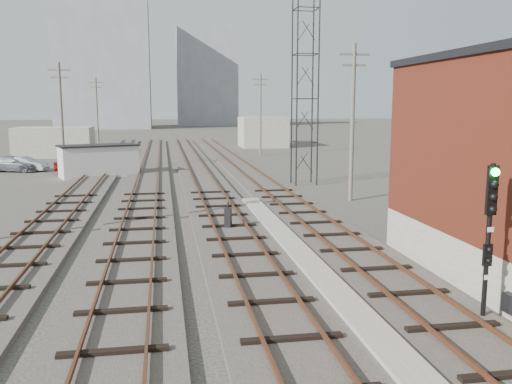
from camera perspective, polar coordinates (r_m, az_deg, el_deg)
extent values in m
plane|color=#282621|center=(62.46, -5.76, 3.97)|extent=(320.00, 320.00, 0.00)
cube|color=#332D28|center=(41.98, -0.32, 1.66)|extent=(3.20, 90.00, 0.20)
cube|color=#4C2816|center=(41.84, -1.29, 1.95)|extent=(0.07, 90.00, 0.12)
cube|color=#4C2816|center=(42.07, 0.64, 1.99)|extent=(0.07, 90.00, 0.12)
cube|color=#332D28|center=(41.52, -5.78, 1.53)|extent=(3.20, 90.00, 0.20)
cube|color=#4C2816|center=(41.44, -6.78, 1.82)|extent=(0.07, 90.00, 0.12)
cube|color=#4C2816|center=(41.54, -4.80, 1.87)|extent=(0.07, 90.00, 0.12)
cube|color=#332D28|center=(41.44, -11.31, 1.38)|extent=(3.20, 90.00, 0.20)
cube|color=#4C2816|center=(41.44, -12.31, 1.67)|extent=(0.07, 90.00, 0.12)
cube|color=#4C2816|center=(41.39, -10.32, 1.72)|extent=(0.07, 90.00, 0.12)
cube|color=#332D28|center=(41.75, -16.80, 1.22)|extent=(3.20, 90.00, 0.20)
cube|color=#4C2816|center=(41.81, -17.79, 1.51)|extent=(0.07, 90.00, 0.12)
cube|color=#4C2816|center=(41.63, -15.84, 1.57)|extent=(0.07, 90.00, 0.12)
cube|color=gray|center=(17.62, 6.67, -8.86)|extent=(0.90, 28.00, 0.26)
cube|color=black|center=(15.71, 25.06, -10.51)|extent=(0.20, 0.35, 0.50)
cylinder|color=black|center=(37.48, 4.36, 12.07)|extent=(0.10, 0.10, 15.00)
cylinder|color=black|center=(37.87, 6.61, 12.01)|extent=(0.10, 0.10, 15.00)
cylinder|color=black|center=(38.93, 3.81, 11.97)|extent=(0.10, 0.10, 15.00)
cylinder|color=black|center=(39.31, 5.98, 11.91)|extent=(0.10, 0.10, 15.00)
cylinder|color=#595147|center=(47.78, -19.78, 7.33)|extent=(0.24, 0.24, 9.00)
cube|color=#595147|center=(47.85, -20.03, 11.99)|extent=(1.80, 0.12, 0.12)
cube|color=#595147|center=(47.82, -19.99, 11.28)|extent=(1.40, 0.12, 0.12)
cylinder|color=#595147|center=(72.53, -16.38, 7.92)|extent=(0.24, 0.24, 9.00)
cube|color=#595147|center=(72.58, -16.52, 11.00)|extent=(1.80, 0.12, 0.12)
cube|color=#595147|center=(72.56, -16.50, 10.52)|extent=(1.40, 0.12, 0.12)
cylinder|color=#595147|center=(31.96, 10.11, 7.10)|extent=(0.24, 0.24, 9.00)
cube|color=#595147|center=(32.07, 10.31, 14.07)|extent=(1.80, 0.12, 0.12)
cube|color=#595147|center=(32.02, 10.27, 13.00)|extent=(1.40, 0.12, 0.12)
cylinder|color=#595147|center=(61.04, 0.47, 8.13)|extent=(0.24, 0.24, 9.00)
cube|color=#595147|center=(61.09, 0.47, 11.79)|extent=(1.80, 0.12, 0.12)
cube|color=#595147|center=(61.07, 0.47, 11.23)|extent=(1.40, 0.12, 0.12)
cube|color=gray|center=(138.07, -15.80, 12.70)|extent=(22.00, 14.00, 30.00)
cube|color=gray|center=(152.74, -5.22, 11.87)|extent=(16.00, 12.00, 26.00)
cube|color=gray|center=(63.28, -20.45, 4.96)|extent=(8.00, 5.00, 3.20)
cube|color=gray|center=(73.37, 0.73, 6.34)|extent=(6.00, 6.00, 4.00)
cube|color=gray|center=(15.50, 22.73, -12.39)|extent=(0.40, 0.40, 0.10)
cylinder|color=black|center=(14.90, 23.20, -5.14)|extent=(0.12, 0.12, 4.14)
cube|color=black|center=(14.62, 23.59, 0.16)|extent=(0.27, 0.10, 1.24)
sphere|color=#0CE533|center=(14.49, 23.90, 1.92)|extent=(0.21, 0.21, 0.21)
sphere|color=black|center=(14.53, 23.82, 0.71)|extent=(0.21, 0.21, 0.21)
sphere|color=black|center=(14.57, 23.74, -0.50)|extent=(0.21, 0.21, 0.21)
sphere|color=black|center=(14.62, 23.66, -1.70)|extent=(0.21, 0.21, 0.21)
cube|color=black|center=(14.95, 23.18, -6.12)|extent=(0.23, 0.09, 0.57)
cube|color=white|center=(14.75, 23.47, -3.65)|extent=(0.17, 0.02, 0.12)
cube|color=white|center=(15.05, 23.17, -8.26)|extent=(0.17, 0.02, 0.12)
cube|color=black|center=(24.06, -2.96, -2.83)|extent=(0.37, 0.37, 0.95)
cylinder|color=black|center=(23.94, -2.97, -1.39)|extent=(0.08, 0.08, 0.29)
cube|color=silver|center=(44.26, -16.22, 3.12)|extent=(6.25, 4.24, 2.41)
cube|color=black|center=(44.16, -16.29, 4.73)|extent=(6.50, 4.48, 0.12)
imported|color=maroon|center=(47.46, -18.25, 2.72)|extent=(3.90, 1.86, 1.29)
imported|color=#B5B7BD|center=(49.93, -23.17, 2.72)|extent=(3.98, 2.18, 1.25)
imported|color=slate|center=(50.20, -24.16, 2.73)|extent=(4.91, 3.15, 1.32)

